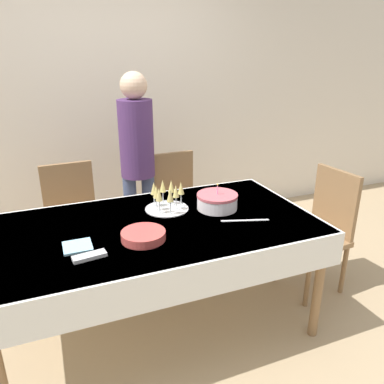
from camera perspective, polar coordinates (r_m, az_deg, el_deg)
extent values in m
plane|color=tan|center=(2.73, -4.86, -19.53)|extent=(12.00, 12.00, 0.00)
cube|color=silver|center=(3.77, -13.46, 13.89)|extent=(8.00, 0.05, 2.70)
cube|color=white|center=(2.32, -5.42, -5.13)|extent=(1.94, 1.03, 0.03)
cube|color=white|center=(2.36, -5.34, -7.10)|extent=(1.97, 1.06, 0.21)
cylinder|color=olive|center=(2.55, 18.69, -13.49)|extent=(0.06, 0.06, 0.74)
cylinder|color=olive|center=(2.85, -26.13, -10.86)|extent=(0.06, 0.06, 0.74)
cylinder|color=olive|center=(3.19, 8.21, -5.36)|extent=(0.06, 0.06, 0.74)
cube|color=olive|center=(3.08, -17.25, -6.05)|extent=(0.44, 0.44, 0.04)
cube|color=olive|center=(3.15, -18.29, -0.20)|extent=(0.40, 0.06, 0.50)
cylinder|color=olive|center=(3.05, -12.90, -10.61)|extent=(0.04, 0.04, 0.40)
cylinder|color=olive|center=(3.01, -19.71, -11.77)|extent=(0.04, 0.04, 0.40)
cylinder|color=olive|center=(3.36, -14.28, -7.65)|extent=(0.04, 0.04, 0.40)
cylinder|color=olive|center=(3.33, -20.41, -8.65)|extent=(0.04, 0.04, 0.40)
cube|color=olive|center=(3.24, -1.78, -3.73)|extent=(0.44, 0.44, 0.04)
cube|color=olive|center=(3.31, -3.12, 1.80)|extent=(0.40, 0.05, 0.50)
cylinder|color=olive|center=(3.26, 2.45, -7.90)|extent=(0.04, 0.04, 0.40)
cylinder|color=olive|center=(3.13, -3.51, -9.20)|extent=(0.04, 0.04, 0.40)
cylinder|color=olive|center=(3.55, -0.18, -5.39)|extent=(0.04, 0.04, 0.40)
cylinder|color=olive|center=(3.43, -5.71, -6.45)|extent=(0.04, 0.04, 0.40)
cube|color=olive|center=(3.00, 17.81, -6.84)|extent=(0.46, 0.46, 0.04)
cube|color=olive|center=(3.03, 20.98, -1.40)|extent=(0.07, 0.40, 0.50)
cylinder|color=olive|center=(2.89, 17.22, -12.98)|extent=(0.04, 0.04, 0.40)
cylinder|color=olive|center=(3.11, 12.63, -9.93)|extent=(0.04, 0.04, 0.40)
cylinder|color=olive|center=(3.12, 22.10, -10.91)|extent=(0.04, 0.04, 0.40)
cylinder|color=olive|center=(3.33, 17.50, -8.27)|extent=(0.04, 0.04, 0.40)
cylinder|color=white|center=(2.50, 3.85, -1.62)|extent=(0.27, 0.27, 0.09)
cylinder|color=#D15B66|center=(2.48, 3.88, -0.51)|extent=(0.27, 0.27, 0.02)
cylinder|color=pink|center=(2.47, 3.90, 0.33)|extent=(0.01, 0.01, 0.06)
sphere|color=#F9CC4C|center=(2.46, 3.92, 1.16)|extent=(0.01, 0.01, 0.01)
cylinder|color=silver|center=(2.51, -3.85, -2.55)|extent=(0.29, 0.29, 0.01)
cylinder|color=silver|center=(2.54, -1.67, -2.11)|extent=(0.05, 0.05, 0.00)
cylinder|color=silver|center=(2.52, -1.68, -1.18)|extent=(0.01, 0.01, 0.08)
cone|color=#E0CC72|center=(2.49, -1.70, 0.64)|extent=(0.04, 0.04, 0.08)
cylinder|color=silver|center=(2.57, -3.13, -1.80)|extent=(0.05, 0.05, 0.00)
cylinder|color=silver|center=(2.56, -3.15, -0.88)|extent=(0.01, 0.01, 0.08)
cone|color=#E0CC72|center=(2.53, -3.18, 0.92)|extent=(0.04, 0.04, 0.08)
cylinder|color=silver|center=(2.58, -4.41, -1.76)|extent=(0.05, 0.05, 0.00)
cylinder|color=silver|center=(2.56, -4.44, -0.84)|extent=(0.01, 0.01, 0.08)
cone|color=#E0CC72|center=(2.53, -4.49, 0.95)|extent=(0.04, 0.04, 0.08)
cylinder|color=silver|center=(2.54, -5.75, -2.15)|extent=(0.05, 0.05, 0.00)
cylinder|color=silver|center=(2.53, -5.78, -1.22)|extent=(0.01, 0.01, 0.08)
cone|color=#E0CC72|center=(2.50, -5.85, 0.59)|extent=(0.04, 0.04, 0.08)
cylinder|color=silver|center=(2.48, -5.37, -2.72)|extent=(0.05, 0.05, 0.00)
cylinder|color=silver|center=(2.46, -5.40, -1.77)|extent=(0.01, 0.01, 0.08)
cone|color=#E0CC72|center=(2.43, -5.47, 0.08)|extent=(0.04, 0.04, 0.08)
cylinder|color=silver|center=(2.43, -4.96, -3.20)|extent=(0.05, 0.05, 0.00)
cylinder|color=silver|center=(2.42, -4.99, -2.23)|extent=(0.01, 0.01, 0.08)
cone|color=#E0CC72|center=(2.38, -5.05, -0.35)|extent=(0.04, 0.04, 0.08)
cylinder|color=silver|center=(2.42, -3.30, -3.33)|extent=(0.05, 0.05, 0.00)
cylinder|color=silver|center=(2.40, -3.32, -2.35)|extent=(0.01, 0.01, 0.08)
cone|color=#E0CC72|center=(2.37, -3.36, -0.46)|extent=(0.04, 0.04, 0.08)
cylinder|color=silver|center=(2.48, -2.43, -2.63)|extent=(0.05, 0.05, 0.00)
cylinder|color=silver|center=(2.47, -2.44, -1.68)|extent=(0.01, 0.01, 0.08)
cone|color=#E0CC72|center=(2.44, -2.47, 0.17)|extent=(0.04, 0.04, 0.08)
cylinder|color=#CC4C47|center=(2.13, -7.39, -7.09)|extent=(0.25, 0.25, 0.01)
cylinder|color=#CC4C47|center=(2.12, -7.40, -6.93)|extent=(0.25, 0.25, 0.01)
cylinder|color=#CC4C47|center=(2.12, -7.41, -6.76)|extent=(0.25, 0.25, 0.01)
cylinder|color=#CC4C47|center=(2.12, -7.42, -6.59)|extent=(0.25, 0.25, 0.01)
cylinder|color=#CC4C47|center=(2.12, -7.42, -6.42)|extent=(0.25, 0.25, 0.01)
cylinder|color=#CC4C47|center=(2.11, -7.43, -6.25)|extent=(0.25, 0.25, 0.01)
cylinder|color=#CC4C47|center=(2.11, -7.44, -6.08)|extent=(0.25, 0.25, 0.01)
cube|color=silver|center=(2.36, 8.06, -4.31)|extent=(0.29, 0.11, 0.00)
cube|color=silver|center=(2.00, -15.36, -9.42)|extent=(0.18, 0.08, 0.02)
cube|color=#8CC6E0|center=(2.12, -17.05, -7.93)|extent=(0.15, 0.15, 0.01)
cylinder|color=#3F4C72|center=(3.29, -9.19, -4.16)|extent=(0.11, 0.11, 0.78)
cylinder|color=#3F4C72|center=(3.32, -6.50, -3.75)|extent=(0.11, 0.11, 0.78)
cylinder|color=#4C2D60|center=(3.08, -8.47, 8.03)|extent=(0.28, 0.28, 0.62)
sphere|color=#D8B293|center=(3.02, -8.90, 15.76)|extent=(0.21, 0.21, 0.21)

